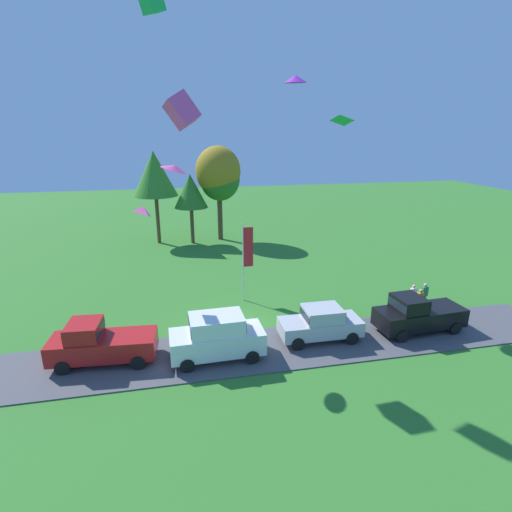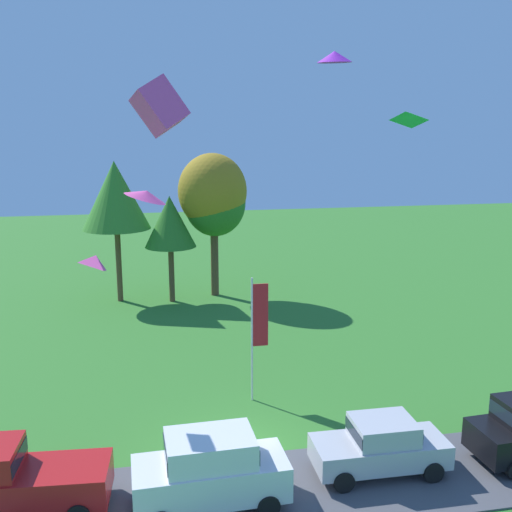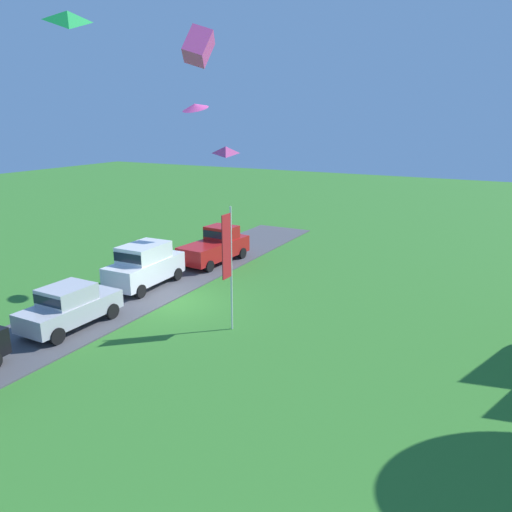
{
  "view_description": "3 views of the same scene",
  "coord_description": "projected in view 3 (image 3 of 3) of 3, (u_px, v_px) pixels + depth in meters",
  "views": [
    {
      "loc": [
        -3.06,
        -20.58,
        10.92
      ],
      "look_at": [
        2.17,
        4.2,
        2.92
      ],
      "focal_mm": 28.0,
      "sensor_mm": 36.0,
      "label": 1
    },
    {
      "loc": [
        -3.03,
        -19.04,
        11.28
      ],
      "look_at": [
        1.55,
        4.62,
        5.98
      ],
      "focal_mm": 42.0,
      "sensor_mm": 36.0,
      "label": 2
    },
    {
      "loc": [
        18.04,
        13.93,
        8.69
      ],
      "look_at": [
        1.8,
        5.25,
        3.56
      ],
      "focal_mm": 35.0,
      "sensor_mm": 36.0,
      "label": 3
    }
  ],
  "objects": [
    {
      "name": "ground_plane",
      "position": [
        178.0,
        305.0,
        23.98
      ],
      "size": [
        120.0,
        120.0,
        0.0
      ],
      "primitive_type": "plane",
      "color": "#337528"
    },
    {
      "name": "pavement_strip",
      "position": [
        135.0,
        295.0,
        25.19
      ],
      "size": [
        36.0,
        4.4,
        0.06
      ],
      "primitive_type": "cube",
      "color": "#4C4C51",
      "rests_on": "ground"
    },
    {
      "name": "car_pickup_near_entrance",
      "position": [
        216.0,
        245.0,
        30.61
      ],
      "size": [
        5.13,
        2.35,
        2.14
      ],
      "color": "red",
      "rests_on": "ground"
    },
    {
      "name": "car_suv_far_end",
      "position": [
        145.0,
        264.0,
        26.14
      ],
      "size": [
        4.65,
        2.16,
        2.28
      ],
      "color": "white",
      "rests_on": "ground"
    },
    {
      "name": "car_sedan_by_flagpole",
      "position": [
        69.0,
        305.0,
        21.05
      ],
      "size": [
        4.42,
        1.99,
        1.84
      ],
      "color": "#B7B7BC",
      "rests_on": "ground"
    },
    {
      "name": "flag_banner",
      "position": [
        228.0,
        255.0,
        20.13
      ],
      "size": [
        0.71,
        0.08,
        5.28
      ],
      "color": "silver",
      "rests_on": "ground"
    },
    {
      "name": "kite_diamond_mid_center",
      "position": [
        67.0,
        16.0,
        14.58
      ],
      "size": [
        1.32,
        1.29,
        0.67
      ],
      "primitive_type": "pyramid",
      "rotation": [
        0.57,
        0.0,
        2.44
      ],
      "color": "green"
    },
    {
      "name": "kite_box_over_trees",
      "position": [
        199.0,
        46.0,
        22.79
      ],
      "size": [
        1.87,
        1.45,
        1.95
      ],
      "primitive_type": "cube",
      "rotation": [
        -0.53,
        0.3,
        1.89
      ],
      "color": "#EA4C9E"
    },
    {
      "name": "kite_diamond_topmost",
      "position": [
        226.0,
        150.0,
        25.87
      ],
      "size": [
        1.28,
        1.35,
        0.65
      ],
      "primitive_type": "pyramid",
      "rotation": [
        -0.4,
        0.0,
        5.25
      ],
      "color": "#EA4C9E"
    },
    {
      "name": "kite_delta_high_left",
      "position": [
        195.0,
        106.0,
        24.23
      ],
      "size": [
        1.42,
        1.4,
        0.62
      ],
      "primitive_type": "cone",
      "rotation": [
        0.29,
        0.0,
        1.5
      ],
      "color": "#EA4C9E"
    }
  ]
}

